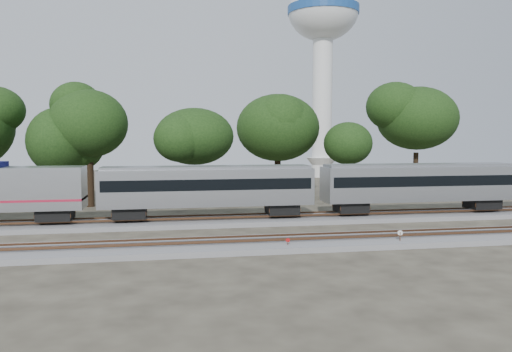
% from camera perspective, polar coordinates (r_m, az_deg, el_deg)
% --- Properties ---
extents(ground, '(160.00, 160.00, 0.00)m').
position_cam_1_polar(ground, '(39.08, -4.60, -6.97)').
color(ground, '#383328').
rests_on(ground, ground).
extents(track_far, '(160.00, 5.00, 0.73)m').
position_cam_1_polar(track_far, '(44.91, -5.31, -5.19)').
color(track_far, slate).
rests_on(track_far, ground).
extents(track_near, '(160.00, 5.00, 0.73)m').
position_cam_1_polar(track_near, '(35.14, -3.98, -7.94)').
color(track_near, slate).
rests_on(track_near, ground).
extents(train, '(97.20, 3.36, 4.95)m').
position_cam_1_polar(train, '(50.27, 18.24, -0.68)').
color(train, '#A9ABB0').
rests_on(train, ground).
extents(switch_stand_red, '(0.28, 0.06, 0.87)m').
position_cam_1_polar(switch_stand_red, '(34.41, 3.66, -7.62)').
color(switch_stand_red, '#512D19').
rests_on(switch_stand_red, ground).
extents(switch_stand_white, '(0.35, 0.18, 1.15)m').
position_cam_1_polar(switch_stand_white, '(37.07, 16.15, -6.62)').
color(switch_stand_white, '#512D19').
rests_on(switch_stand_white, ground).
extents(switch_lever, '(0.52, 0.33, 0.30)m').
position_cam_1_polar(switch_lever, '(35.74, 9.85, -7.88)').
color(switch_lever, '#512D19').
rests_on(switch_lever, ground).
extents(water_tower, '(13.21, 13.21, 36.57)m').
position_cam_1_polar(water_tower, '(97.34, 7.66, 15.99)').
color(water_tower, silver).
rests_on(water_tower, ground).
extents(tree_2, '(7.36, 7.36, 10.37)m').
position_cam_1_polar(tree_2, '(59.22, -21.38, 3.70)').
color(tree_2, black).
rests_on(tree_2, ground).
extents(tree_3, '(9.31, 9.31, 13.12)m').
position_cam_1_polar(tree_3, '(57.80, -18.61, 5.67)').
color(tree_3, black).
rests_on(tree_3, ground).
extents(tree_4, '(7.88, 7.88, 11.11)m').
position_cam_1_polar(tree_4, '(56.08, -7.03, 4.48)').
color(tree_4, black).
rests_on(tree_4, ground).
extents(tree_5, '(9.01, 9.01, 12.71)m').
position_cam_1_polar(tree_5, '(64.53, 2.50, 5.52)').
color(tree_5, black).
rests_on(tree_5, ground).
extents(tree_6, '(7.04, 7.04, 9.93)m').
position_cam_1_polar(tree_6, '(60.96, 10.47, 3.66)').
color(tree_6, black).
rests_on(tree_6, ground).
extents(tree_7, '(10.40, 10.40, 14.66)m').
position_cam_1_polar(tree_7, '(72.86, 17.91, 6.27)').
color(tree_7, black).
rests_on(tree_7, ground).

